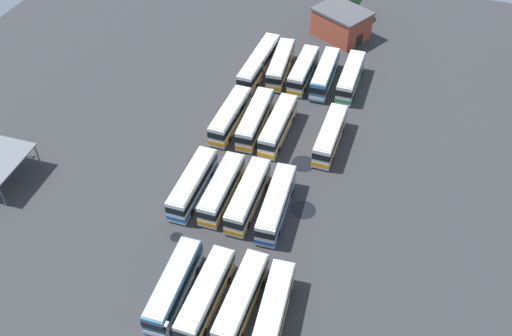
{
  "coord_description": "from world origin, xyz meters",
  "views": [
    {
      "loc": [
        -54.32,
        -17.7,
        54.42
      ],
      "look_at": [
        -1.92,
        0.6,
        1.6
      ],
      "focal_mm": 39.79,
      "sensor_mm": 36.0,
      "label": 1
    }
  ],
  "objects_px": {
    "bus_row1_slot4": "(193,184)",
    "bus_row2_slot4": "(230,116)",
    "bus_row2_slot3": "(255,119)",
    "bus_row1_slot1": "(276,204)",
    "depot_building": "(341,23)",
    "bus_row0_slot3": "(174,286)",
    "bus_row3_slot0": "(351,77)",
    "bus_row1_slot3": "(222,189)",
    "bus_row0_slot2": "(206,295)",
    "bus_row2_slot0": "(330,135)",
    "bus_row0_slot1": "(241,299)",
    "bus_row3_slot3": "(281,64)",
    "bus_row3_slot1": "(325,74)",
    "bus_row1_slot2": "(248,196)",
    "bus_row3_slot2": "(303,70)",
    "bus_row3_slot4": "(259,63)",
    "bus_row0_slot0": "(273,310)",
    "bus_row2_slot2": "(278,125)"
  },
  "relations": [
    {
      "from": "bus_row0_slot1",
      "to": "bus_row2_slot2",
      "type": "distance_m",
      "value": 30.05
    },
    {
      "from": "bus_row2_slot2",
      "to": "bus_row0_slot1",
      "type": "bearing_deg",
      "value": -170.0
    },
    {
      "from": "bus_row1_slot3",
      "to": "bus_row3_slot4",
      "type": "bearing_deg",
      "value": 9.72
    },
    {
      "from": "bus_row1_slot3",
      "to": "bus_row3_slot4",
      "type": "height_order",
      "value": "same"
    },
    {
      "from": "bus_row0_slot1",
      "to": "bus_row1_slot1",
      "type": "distance_m",
      "value": 14.67
    },
    {
      "from": "bus_row0_slot2",
      "to": "bus_row2_slot0",
      "type": "bearing_deg",
      "value": -11.69
    },
    {
      "from": "bus_row2_slot3",
      "to": "bus_row3_slot2",
      "type": "height_order",
      "value": "same"
    },
    {
      "from": "bus_row0_slot2",
      "to": "bus_row1_slot1",
      "type": "xyz_separation_m",
      "value": [
        15.4,
        -3.09,
        0.0
      ]
    },
    {
      "from": "bus_row2_slot3",
      "to": "bus_row3_slot0",
      "type": "height_order",
      "value": "same"
    },
    {
      "from": "bus_row0_slot3",
      "to": "bus_row1_slot4",
      "type": "height_order",
      "value": "same"
    },
    {
      "from": "bus_row1_slot2",
      "to": "bus_row2_slot3",
      "type": "bearing_deg",
      "value": 15.95
    },
    {
      "from": "bus_row1_slot4",
      "to": "bus_row2_slot0",
      "type": "distance_m",
      "value": 21.26
    },
    {
      "from": "bus_row0_slot3",
      "to": "depot_building",
      "type": "xyz_separation_m",
      "value": [
        61.1,
        -4.67,
        0.73
      ]
    },
    {
      "from": "bus_row2_slot4",
      "to": "bus_row3_slot1",
      "type": "bearing_deg",
      "value": -34.63
    },
    {
      "from": "bus_row1_slot1",
      "to": "bus_row2_slot2",
      "type": "bearing_deg",
      "value": 16.72
    },
    {
      "from": "bus_row3_slot1",
      "to": "bus_row3_slot0",
      "type": "bearing_deg",
      "value": -83.16
    },
    {
      "from": "bus_row1_slot3",
      "to": "depot_building",
      "type": "height_order",
      "value": "depot_building"
    },
    {
      "from": "bus_row0_slot3",
      "to": "bus_row3_slot0",
      "type": "relative_size",
      "value": 1.01
    },
    {
      "from": "bus_row2_slot3",
      "to": "depot_building",
      "type": "distance_m",
      "value": 30.97
    },
    {
      "from": "bus_row0_slot2",
      "to": "bus_row2_slot4",
      "type": "xyz_separation_m",
      "value": [
        30.15,
        8.8,
        0.0
      ]
    },
    {
      "from": "bus_row0_slot1",
      "to": "bus_row1_slot1",
      "type": "bearing_deg",
      "value": 2.85
    },
    {
      "from": "bus_row0_slot2",
      "to": "bus_row1_slot3",
      "type": "height_order",
      "value": "same"
    },
    {
      "from": "bus_row2_slot4",
      "to": "depot_building",
      "type": "xyz_separation_m",
      "value": [
        30.92,
        -9.66,
        0.73
      ]
    },
    {
      "from": "bus_row1_slot1",
      "to": "bus_row1_slot4",
      "type": "bearing_deg",
      "value": 91.11
    },
    {
      "from": "bus_row1_slot4",
      "to": "depot_building",
      "type": "xyz_separation_m",
      "value": [
        45.89,
        -9.13,
        0.73
      ]
    },
    {
      "from": "bus_row2_slot0",
      "to": "bus_row2_slot4",
      "type": "bearing_deg",
      "value": 91.8
    },
    {
      "from": "bus_row1_slot4",
      "to": "bus_row3_slot4",
      "type": "relative_size",
      "value": 0.79
    },
    {
      "from": "bus_row0_slot1",
      "to": "bus_row0_slot0",
      "type": "bearing_deg",
      "value": -91.77
    },
    {
      "from": "bus_row2_slot3",
      "to": "bus_row0_slot2",
      "type": "bearing_deg",
      "value": -170.63
    },
    {
      "from": "bus_row1_slot4",
      "to": "bus_row2_slot4",
      "type": "distance_m",
      "value": 14.98
    },
    {
      "from": "bus_row0_slot0",
      "to": "bus_row1_slot1",
      "type": "relative_size",
      "value": 0.94
    },
    {
      "from": "bus_row0_slot3",
      "to": "bus_row2_slot2",
      "type": "xyz_separation_m",
      "value": [
        30.37,
        -2.42,
        0.0
      ]
    },
    {
      "from": "bus_row3_slot0",
      "to": "bus_row0_slot2",
      "type": "bearing_deg",
      "value": 172.65
    },
    {
      "from": "bus_row3_slot1",
      "to": "bus_row0_slot0",
      "type": "bearing_deg",
      "value": -172.73
    },
    {
      "from": "bus_row0_slot1",
      "to": "bus_row3_slot3",
      "type": "xyz_separation_m",
      "value": [
        45.0,
        9.68,
        0.0
      ]
    },
    {
      "from": "bus_row2_slot2",
      "to": "bus_row3_slot2",
      "type": "bearing_deg",
      "value": 1.62
    },
    {
      "from": "bus_row1_slot3",
      "to": "bus_row3_slot3",
      "type": "distance_m",
      "value": 30.21
    },
    {
      "from": "bus_row0_slot3",
      "to": "bus_row0_slot1",
      "type": "bearing_deg",
      "value": -84.18
    },
    {
      "from": "bus_row0_slot1",
      "to": "bus_row3_slot2",
      "type": "xyz_separation_m",
      "value": [
        44.56,
        5.64,
        -0.0
      ]
    },
    {
      "from": "bus_row2_slot3",
      "to": "bus_row2_slot0",
      "type": "bearing_deg",
      "value": -90.24
    },
    {
      "from": "bus_row3_slot1",
      "to": "depot_building",
      "type": "xyz_separation_m",
      "value": [
        15.57,
        0.94,
        0.73
      ]
    },
    {
      "from": "bus_row3_slot2",
      "to": "bus_row3_slot3",
      "type": "distance_m",
      "value": 4.06
    },
    {
      "from": "bus_row1_slot1",
      "to": "bus_row2_slot3",
      "type": "relative_size",
      "value": 1.0
    },
    {
      "from": "bus_row1_slot4",
      "to": "bus_row2_slot4",
      "type": "relative_size",
      "value": 1.0
    },
    {
      "from": "bus_row2_slot3",
      "to": "bus_row3_slot2",
      "type": "distance_m",
      "value": 14.99
    },
    {
      "from": "bus_row1_slot2",
      "to": "bus_row3_slot2",
      "type": "distance_m",
      "value": 29.8
    },
    {
      "from": "bus_row0_slot2",
      "to": "bus_row2_slot0",
      "type": "distance_m",
      "value": 31.28
    },
    {
      "from": "bus_row0_slot2",
      "to": "bus_row2_slot0",
      "type": "height_order",
      "value": "same"
    },
    {
      "from": "bus_row2_slot3",
      "to": "bus_row1_slot1",
      "type": "bearing_deg",
      "value": -151.9
    },
    {
      "from": "bus_row0_slot2",
      "to": "bus_row0_slot3",
      "type": "height_order",
      "value": "same"
    }
  ]
}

